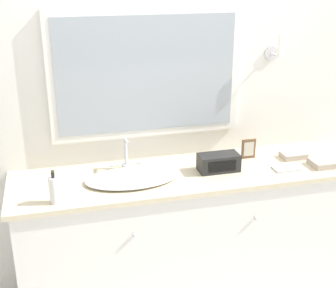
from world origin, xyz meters
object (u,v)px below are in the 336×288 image
(soap_bottle, at_px, (54,190))
(appliance_box, at_px, (219,163))
(sink_basin, at_px, (131,177))
(picture_frame, at_px, (248,149))

(soap_bottle, relative_size, appliance_box, 0.76)
(sink_basin, height_order, picture_frame, sink_basin)
(sink_basin, height_order, soap_bottle, sink_basin)
(sink_basin, bearing_deg, soap_bottle, -158.35)
(soap_bottle, distance_m, picture_frame, 1.31)
(sink_basin, xyz_separation_m, picture_frame, (0.82, 0.13, 0.05))
(picture_frame, bearing_deg, soap_bottle, -166.14)
(appliance_box, bearing_deg, soap_bottle, -170.16)
(soap_bottle, bearing_deg, sink_basin, 21.65)
(sink_basin, distance_m, picture_frame, 0.83)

